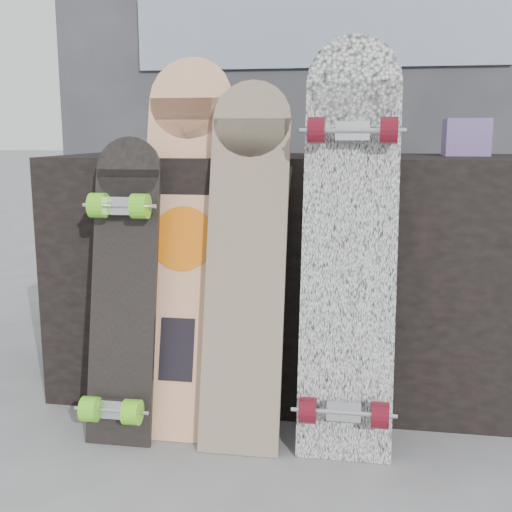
% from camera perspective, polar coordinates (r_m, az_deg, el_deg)
% --- Properties ---
extents(ground, '(60.00, 60.00, 0.00)m').
position_cam_1_polar(ground, '(1.86, 2.09, -17.06)').
color(ground, slate).
rests_on(ground, ground).
extents(vendor_table, '(1.60, 0.60, 0.80)m').
position_cam_1_polar(vendor_table, '(2.20, 3.83, -1.60)').
color(vendor_table, black).
rests_on(vendor_table, ground).
extents(booth, '(2.40, 0.22, 2.20)m').
position_cam_1_polar(booth, '(3.00, 5.66, 15.19)').
color(booth, '#303035').
rests_on(booth, ground).
extents(merch_box_purple, '(0.18, 0.12, 0.10)m').
position_cam_1_polar(merch_box_purple, '(2.25, -3.28, 10.26)').
color(merch_box_purple, '#462F61').
rests_on(merch_box_purple, vendor_table).
extents(merch_box_small, '(0.14, 0.14, 0.12)m').
position_cam_1_polar(merch_box_small, '(2.25, 18.16, 10.01)').
color(merch_box_small, '#462F61').
rests_on(merch_box_small, vendor_table).
extents(merch_box_flat, '(0.22, 0.10, 0.06)m').
position_cam_1_polar(merch_box_flat, '(2.31, 9.51, 9.65)').
color(merch_box_flat, '#D1B78C').
rests_on(merch_box_flat, vendor_table).
extents(longboard_geisha, '(0.25, 0.32, 1.10)m').
position_cam_1_polar(longboard_geisha, '(1.91, -6.45, 2.00)').
color(longboard_geisha, '#CEB38B').
rests_on(longboard_geisha, ground).
extents(longboard_celtic, '(0.23, 0.29, 1.03)m').
position_cam_1_polar(longboard_celtic, '(1.81, -0.87, 0.41)').
color(longboard_celtic, tan).
rests_on(longboard_celtic, ground).
extents(longboard_cascadia, '(0.26, 0.29, 1.14)m').
position_cam_1_polar(longboard_cascadia, '(1.75, 8.30, 1.44)').
color(longboard_cascadia, white).
rests_on(longboard_cascadia, ground).
extents(skateboard_dark, '(0.19, 0.27, 0.87)m').
position_cam_1_polar(skateboard_dark, '(1.86, -11.83, -2.79)').
color(skateboard_dark, black).
rests_on(skateboard_dark, ground).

